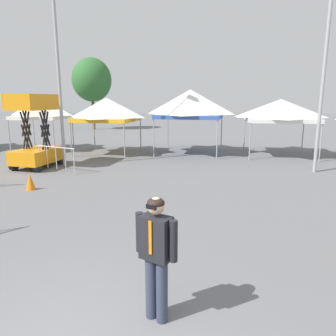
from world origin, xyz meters
name	(u,v)px	position (x,y,z in m)	size (l,w,h in m)	color
canopy_tent_behind_center	(41,108)	(-8.66, 15.04, 2.51)	(2.87, 2.87, 3.16)	#9E9EA3
canopy_tent_far_left	(107,110)	(-4.38, 14.40, 2.46)	(3.24, 3.24, 3.09)	#9E9EA3
canopy_tent_behind_right	(190,104)	(0.14, 15.30, 2.77)	(3.74, 3.74, 3.54)	#9E9EA3
canopy_tent_left_of_center	(281,110)	(4.99, 15.34, 2.44)	(3.54, 3.54, 3.03)	#9E9EA3
scissor_lift	(37,145)	(-6.29, 10.37, 1.03)	(1.63, 2.43, 3.23)	black
person_foreground	(156,251)	(0.91, 1.12, 1.03)	(0.61, 0.39, 1.78)	#33384C
light_pole_near_lift	(56,34)	(-5.20, 10.73, 5.69)	(0.36, 0.36, 10.22)	#9E9EA3
light_pole_opposite_side	(326,55)	(5.79, 11.26, 4.73)	(0.36, 0.36, 8.33)	#9E9EA3
tree_behind_tents_left	(92,80)	(-10.74, 28.39, 4.88)	(3.86, 3.86, 7.01)	brown
crowd_barrier_by_lift	(56,154)	(-5.02, 9.63, 0.75)	(2.00, 0.72, 1.08)	#B7BABF
traffic_cone_lot_center	(30,181)	(-4.55, 6.90, 0.29)	(0.32, 0.32, 0.58)	orange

